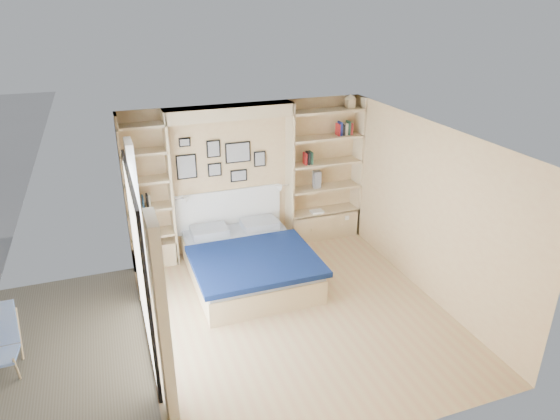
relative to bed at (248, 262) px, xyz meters
name	(u,v)px	position (x,y,z in m)	size (l,w,h in m)	color
ground	(295,313)	(0.34, -1.13, -0.28)	(4.50, 4.50, 0.00)	tan
room_shell	(237,205)	(-0.05, 0.39, 0.79)	(4.50, 4.50, 4.50)	#DBBB80
bed	(248,262)	(0.00, 0.00, 0.00)	(1.80, 2.22, 1.07)	beige
photo_gallery	(220,160)	(-0.11, 1.09, 1.32)	(1.48, 0.02, 0.82)	black
reading_lamps	(234,193)	(0.04, 0.87, 0.82)	(1.92, 0.12, 0.15)	silver
shelf_decor	(313,147)	(1.44, 0.94, 1.43)	(3.61, 0.23, 2.03)	#A51E1E
deck	(7,375)	(-3.26, -1.13, -0.28)	(3.20, 4.00, 0.05)	#6E6451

